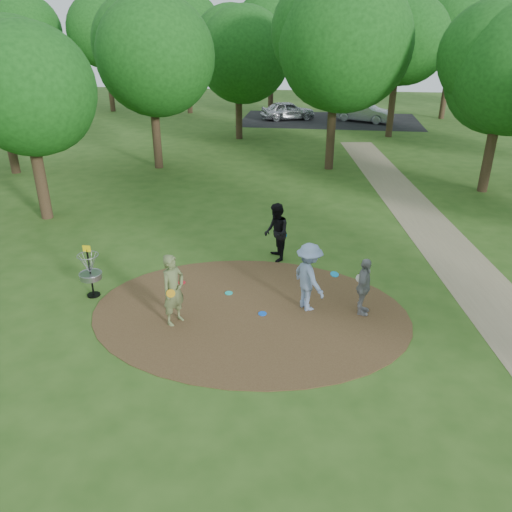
# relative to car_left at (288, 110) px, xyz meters

# --- Properties ---
(ground) EXTENTS (100.00, 100.00, 0.00)m
(ground) POSITION_rel_car_left_xyz_m (1.36, -29.74, -0.72)
(ground) COLOR #2D5119
(ground) RESTS_ON ground
(dirt_clearing) EXTENTS (8.40, 8.40, 0.02)m
(dirt_clearing) POSITION_rel_car_left_xyz_m (1.36, -29.74, -0.71)
(dirt_clearing) COLOR #47301C
(dirt_clearing) RESTS_ON ground
(footpath) EXTENTS (7.55, 39.89, 0.01)m
(footpath) POSITION_rel_car_left_xyz_m (7.86, -27.74, -0.72)
(footpath) COLOR #8C7A5B
(footpath) RESTS_ON ground
(parking_lot) EXTENTS (14.00, 8.00, 0.01)m
(parking_lot) POSITION_rel_car_left_xyz_m (3.36, 0.26, -0.72)
(parking_lot) COLOR black
(parking_lot) RESTS_ON ground
(player_observer_with_disc) EXTENTS (0.73, 0.82, 1.89)m
(player_observer_with_disc) POSITION_rel_car_left_xyz_m (-0.45, -30.48, 0.23)
(player_observer_with_disc) COLOR #5D6A3D
(player_observer_with_disc) RESTS_ON ground
(player_throwing_with_disc) EXTENTS (1.44, 1.40, 1.88)m
(player_throwing_with_disc) POSITION_rel_car_left_xyz_m (2.86, -29.32, 0.22)
(player_throwing_with_disc) COLOR #8297C2
(player_throwing_with_disc) RESTS_ON ground
(player_walking_with_disc) EXTENTS (0.95, 1.08, 1.89)m
(player_walking_with_disc) POSITION_rel_car_left_xyz_m (1.71, -26.36, 0.22)
(player_walking_with_disc) COLOR black
(player_walking_with_disc) RESTS_ON ground
(player_waiting_with_disc) EXTENTS (0.57, 0.99, 1.58)m
(player_waiting_with_disc) POSITION_rel_car_left_xyz_m (4.28, -29.39, 0.07)
(player_waiting_with_disc) COLOR gray
(player_waiting_with_disc) RESTS_ON ground
(disc_ground_cyan) EXTENTS (0.22, 0.22, 0.02)m
(disc_ground_cyan) POSITION_rel_car_left_xyz_m (0.62, -28.83, -0.69)
(disc_ground_cyan) COLOR #17BDAF
(disc_ground_cyan) RESTS_ON dirt_clearing
(disc_ground_blue) EXTENTS (0.22, 0.22, 0.02)m
(disc_ground_blue) POSITION_rel_car_left_xyz_m (1.70, -29.81, -0.69)
(disc_ground_blue) COLOR blue
(disc_ground_blue) RESTS_ON dirt_clearing
(disc_ground_red) EXTENTS (0.22, 0.22, 0.02)m
(disc_ground_red) POSITION_rel_car_left_xyz_m (-0.88, -28.39, -0.69)
(disc_ground_red) COLOR red
(disc_ground_red) RESTS_ON dirt_clearing
(car_left) EXTENTS (4.56, 3.10, 1.44)m
(car_left) POSITION_rel_car_left_xyz_m (0.00, 0.00, 0.00)
(car_left) COLOR #A7A9AF
(car_left) RESTS_ON ground
(car_right) EXTENTS (4.71, 3.13, 1.47)m
(car_right) POSITION_rel_car_left_xyz_m (5.97, -0.17, 0.01)
(car_right) COLOR #A8ACB0
(car_right) RESTS_ON ground
(disc_golf_basket) EXTENTS (0.63, 0.63, 1.54)m
(disc_golf_basket) POSITION_rel_car_left_xyz_m (-3.14, -29.44, 0.15)
(disc_golf_basket) COLOR black
(disc_golf_basket) RESTS_ON ground
(tree_ring) EXTENTS (37.35, 44.96, 9.13)m
(tree_ring) POSITION_rel_car_left_xyz_m (4.19, -20.55, 4.53)
(tree_ring) COLOR #332316
(tree_ring) RESTS_ON ground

